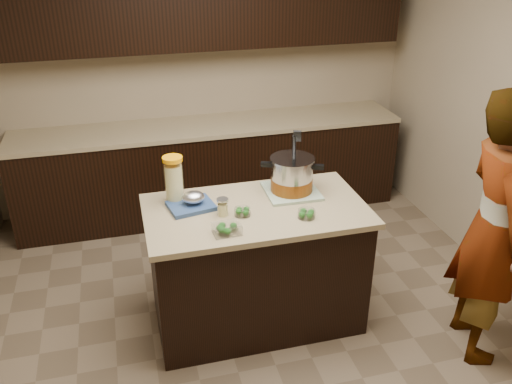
{
  "coord_description": "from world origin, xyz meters",
  "views": [
    {
      "loc": [
        -0.8,
        -3.02,
        2.59
      ],
      "look_at": [
        0.0,
        0.0,
        1.02
      ],
      "focal_mm": 38.0,
      "sensor_mm": 36.0,
      "label": 1
    }
  ],
  "objects_px": {
    "lemonade_pitcher": "(174,182)",
    "person": "(494,229)",
    "island": "(256,265)",
    "stock_pot": "(292,177)"
  },
  "relations": [
    {
      "from": "island",
      "to": "lemonade_pitcher",
      "type": "bearing_deg",
      "value": 155.57
    },
    {
      "from": "stock_pot",
      "to": "person",
      "type": "bearing_deg",
      "value": -15.01
    },
    {
      "from": "lemonade_pitcher",
      "to": "person",
      "type": "xyz_separation_m",
      "value": [
        1.85,
        -0.85,
        -0.15
      ]
    },
    {
      "from": "lemonade_pitcher",
      "to": "person",
      "type": "distance_m",
      "value": 2.04
    },
    {
      "from": "lemonade_pitcher",
      "to": "person",
      "type": "bearing_deg",
      "value": -24.8
    },
    {
      "from": "lemonade_pitcher",
      "to": "person",
      "type": "relative_size",
      "value": 0.18
    },
    {
      "from": "island",
      "to": "person",
      "type": "height_order",
      "value": "person"
    },
    {
      "from": "stock_pot",
      "to": "lemonade_pitcher",
      "type": "height_order",
      "value": "stock_pot"
    },
    {
      "from": "lemonade_pitcher",
      "to": "island",
      "type": "bearing_deg",
      "value": -24.43
    },
    {
      "from": "island",
      "to": "lemonade_pitcher",
      "type": "height_order",
      "value": "lemonade_pitcher"
    }
  ]
}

